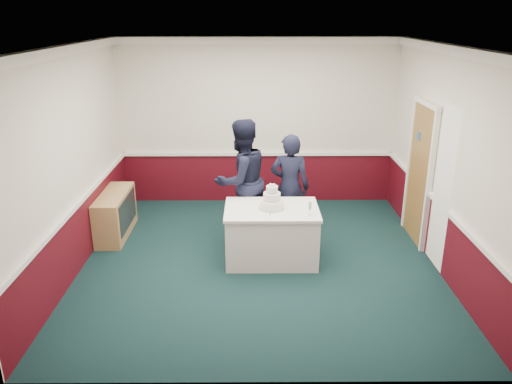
{
  "coord_description": "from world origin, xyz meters",
  "views": [
    {
      "loc": [
        -0.08,
        -6.43,
        3.38
      ],
      "look_at": [
        -0.04,
        -0.1,
        1.1
      ],
      "focal_mm": 35.0,
      "sensor_mm": 36.0,
      "label": 1
    }
  ],
  "objects_px": {
    "sideboard": "(115,214)",
    "person_woman": "(290,187)",
    "person_man": "(241,181)",
    "wedding_cake": "(272,201)",
    "cake_knife": "(270,213)",
    "cake_table": "(271,233)",
    "champagne_flute": "(310,206)"
  },
  "relations": [
    {
      "from": "sideboard",
      "to": "person_man",
      "type": "relative_size",
      "value": 0.63
    },
    {
      "from": "sideboard",
      "to": "person_man",
      "type": "distance_m",
      "value": 2.11
    },
    {
      "from": "champagne_flute",
      "to": "cake_knife",
      "type": "bearing_deg",
      "value": 171.42
    },
    {
      "from": "cake_knife",
      "to": "cake_table",
      "type": "bearing_deg",
      "value": 85.48
    },
    {
      "from": "person_man",
      "to": "person_woman",
      "type": "bearing_deg",
      "value": 145.14
    },
    {
      "from": "cake_knife",
      "to": "person_man",
      "type": "relative_size",
      "value": 0.12
    },
    {
      "from": "sideboard",
      "to": "cake_knife",
      "type": "height_order",
      "value": "cake_knife"
    },
    {
      "from": "cake_table",
      "to": "wedding_cake",
      "type": "height_order",
      "value": "wedding_cake"
    },
    {
      "from": "champagne_flute",
      "to": "person_woman",
      "type": "bearing_deg",
      "value": 100.51
    },
    {
      "from": "person_man",
      "to": "cake_knife",
      "type": "bearing_deg",
      "value": 77.14
    },
    {
      "from": "cake_table",
      "to": "champagne_flute",
      "type": "height_order",
      "value": "champagne_flute"
    },
    {
      "from": "wedding_cake",
      "to": "cake_knife",
      "type": "relative_size",
      "value": 1.65
    },
    {
      "from": "sideboard",
      "to": "champagne_flute",
      "type": "height_order",
      "value": "champagne_flute"
    },
    {
      "from": "person_man",
      "to": "person_woman",
      "type": "height_order",
      "value": "person_man"
    },
    {
      "from": "cake_knife",
      "to": "person_man",
      "type": "distance_m",
      "value": 1.04
    },
    {
      "from": "sideboard",
      "to": "person_woman",
      "type": "relative_size",
      "value": 0.72
    },
    {
      "from": "sideboard",
      "to": "cake_knife",
      "type": "distance_m",
      "value": 2.69
    },
    {
      "from": "person_man",
      "to": "wedding_cake",
      "type": "bearing_deg",
      "value": 84.23
    },
    {
      "from": "sideboard",
      "to": "wedding_cake",
      "type": "distance_m",
      "value": 2.66
    },
    {
      "from": "champagne_flute",
      "to": "person_woman",
      "type": "xyz_separation_m",
      "value": [
        -0.19,
        1.05,
        -0.09
      ]
    },
    {
      "from": "sideboard",
      "to": "person_man",
      "type": "height_order",
      "value": "person_man"
    },
    {
      "from": "cake_knife",
      "to": "champagne_flute",
      "type": "relative_size",
      "value": 1.07
    },
    {
      "from": "sideboard",
      "to": "cake_knife",
      "type": "bearing_deg",
      "value": -23.53
    },
    {
      "from": "cake_table",
      "to": "champagne_flute",
      "type": "relative_size",
      "value": 6.44
    },
    {
      "from": "sideboard",
      "to": "champagne_flute",
      "type": "bearing_deg",
      "value": -21.03
    },
    {
      "from": "wedding_cake",
      "to": "champagne_flute",
      "type": "height_order",
      "value": "wedding_cake"
    },
    {
      "from": "cake_knife",
      "to": "person_woman",
      "type": "height_order",
      "value": "person_woman"
    },
    {
      "from": "champagne_flute",
      "to": "person_man",
      "type": "relative_size",
      "value": 0.11
    },
    {
      "from": "champagne_flute",
      "to": "person_woman",
      "type": "height_order",
      "value": "person_woman"
    },
    {
      "from": "cake_table",
      "to": "person_man",
      "type": "xyz_separation_m",
      "value": [
        -0.44,
        0.75,
        0.55
      ]
    },
    {
      "from": "champagne_flute",
      "to": "person_woman",
      "type": "distance_m",
      "value": 1.07
    },
    {
      "from": "cake_table",
      "to": "person_man",
      "type": "relative_size",
      "value": 0.69
    }
  ]
}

